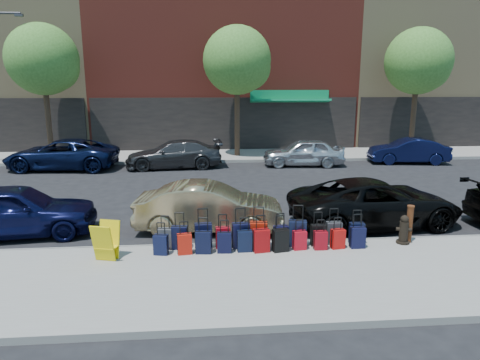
{
  "coord_description": "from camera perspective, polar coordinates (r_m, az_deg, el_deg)",
  "views": [
    {
      "loc": [
        -1.4,
        -15.13,
        4.27
      ],
      "look_at": [
        -0.26,
        -1.5,
        1.17
      ],
      "focal_mm": 32.0,
      "sensor_mm": 36.0,
      "label": 1
    }
  ],
  "objects": [
    {
      "name": "car_far_0",
      "position": [
        23.39,
        -22.68,
        3.17
      ],
      "size": [
        5.67,
        2.95,
        1.53
      ],
      "primitive_type": "imported",
      "rotation": [
        0.0,
        0.0,
        -1.65
      ],
      "color": "#0B1434",
      "rests_on": "ground"
    },
    {
      "name": "suitcase_back_9",
      "position": [
        11.26,
        12.92,
        -7.65
      ],
      "size": [
        0.37,
        0.25,
        0.81
      ],
      "rotation": [
        0.0,
        0.0,
        0.17
      ],
      "color": "#B30D0B",
      "rests_on": "sidewalk_near"
    },
    {
      "name": "suitcase_back_10",
      "position": [
        11.42,
        15.39,
        -7.38
      ],
      "size": [
        0.37,
        0.22,
        0.88
      ],
      "rotation": [
        0.0,
        0.0,
        0.01
      ],
      "color": "black",
      "rests_on": "sidewalk_near"
    },
    {
      "name": "suitcase_front_4",
      "position": [
        11.0,
        0.11,
        -7.4
      ],
      "size": [
        0.45,
        0.27,
        1.04
      ],
      "rotation": [
        0.0,
        0.0,
        0.08
      ],
      "color": "black",
      "rests_on": "sidewalk_near"
    },
    {
      "name": "suitcase_front_8",
      "position": [
        11.35,
        10.35,
        -7.22
      ],
      "size": [
        0.37,
        0.21,
        0.89
      ],
      "rotation": [
        0.0,
        0.0,
        -0.01
      ],
      "color": "black",
      "rests_on": "sidewalk_near"
    },
    {
      "name": "display_rack",
      "position": [
        10.73,
        -17.42,
        -7.85
      ],
      "size": [
        0.63,
        0.67,
        0.91
      ],
      "rotation": [
        0.0,
        0.0,
        -0.27
      ],
      "color": "yellow",
      "rests_on": "sidewalk_near"
    },
    {
      "name": "suitcase_back_6",
      "position": [
        10.83,
        5.42,
        -8.0
      ],
      "size": [
        0.42,
        0.29,
        0.93
      ],
      "rotation": [
        0.0,
        0.0,
        0.19
      ],
      "color": "black",
      "rests_on": "sidewalk_near"
    },
    {
      "name": "tree_center",
      "position": [
        24.74,
        -0.05,
        15.43
      ],
      "size": [
        3.8,
        3.8,
        7.27
      ],
      "color": "black",
      "rests_on": "sidewalk_far"
    },
    {
      "name": "car_near_1",
      "position": [
        12.6,
        -4.09,
        -3.67
      ],
      "size": [
        4.44,
        1.93,
        1.42
      ],
      "primitive_type": "imported",
      "rotation": [
        0.0,
        0.0,
        1.47
      ],
      "color": "tan",
      "rests_on": "ground"
    },
    {
      "name": "suitcase_front_9",
      "position": [
        11.54,
        12.39,
        -6.88
      ],
      "size": [
        0.4,
        0.22,
        0.95
      ],
      "rotation": [
        0.0,
        0.0,
        0.02
      ],
      "color": "#323236",
      "rests_on": "sidewalk_near"
    },
    {
      "name": "building_center",
      "position": [
        33.63,
        -2.53,
        22.55
      ],
      "size": [
        17.0,
        12.85,
        20.0
      ],
      "color": "maroon",
      "rests_on": "ground"
    },
    {
      "name": "suitcase_back_3",
      "position": [
        10.73,
        -2.09,
        -8.32
      ],
      "size": [
        0.36,
        0.23,
        0.83
      ],
      "rotation": [
        0.0,
        0.0,
        -0.08
      ],
      "color": "black",
      "rests_on": "sidewalk_near"
    },
    {
      "name": "suitcase_back_0",
      "position": [
        10.78,
        -10.51,
        -8.47
      ],
      "size": [
        0.37,
        0.26,
        0.81
      ],
      "rotation": [
        0.0,
        0.0,
        -0.2
      ],
      "color": "black",
      "rests_on": "sidewalk_near"
    },
    {
      "name": "curb_near",
      "position": [
        11.53,
        2.53,
        -8.58
      ],
      "size": [
        60.0,
        0.08,
        0.15
      ],
      "primitive_type": "cube",
      "color": "gray",
      "rests_on": "ground"
    },
    {
      "name": "suitcase_back_8",
      "position": [
        11.1,
        10.67,
        -7.89
      ],
      "size": [
        0.33,
        0.19,
        0.78
      ],
      "rotation": [
        0.0,
        0.0,
        0.02
      ],
      "color": "maroon",
      "rests_on": "sidewalk_near"
    },
    {
      "name": "suitcase_front_0",
      "position": [
        11.11,
        -9.94,
        -7.69
      ],
      "size": [
        0.38,
        0.24,
        0.87
      ],
      "rotation": [
        0.0,
        0.0,
        -0.14
      ],
      "color": "#3E3E43",
      "rests_on": "sidewalk_near"
    },
    {
      "name": "suitcase_front_3",
      "position": [
        11.03,
        -2.3,
        -7.64
      ],
      "size": [
        0.38,
        0.22,
        0.88
      ],
      "rotation": [
        0.0,
        0.0,
        0.07
      ],
      "color": "maroon",
      "rests_on": "sidewalk_near"
    },
    {
      "name": "car_near_0",
      "position": [
        13.7,
        -27.91,
        -3.61
      ],
      "size": [
        4.63,
        2.31,
        1.52
      ],
      "primitive_type": "imported",
      "rotation": [
        0.0,
        0.0,
        1.69
      ],
      "color": "#0B0F34",
      "rests_on": "ground"
    },
    {
      "name": "bollard",
      "position": [
        12.15,
        21.66,
        -5.4
      ],
      "size": [
        0.19,
        0.19,
        1.01
      ],
      "color": "#38190C",
      "rests_on": "sidewalk_near"
    },
    {
      "name": "fire_hydrant",
      "position": [
        12.07,
        20.99,
        -6.29
      ],
      "size": [
        0.39,
        0.34,
        0.77
      ],
      "rotation": [
        0.0,
        0.0,
        -0.3
      ],
      "color": "black",
      "rests_on": "sidewalk_near"
    },
    {
      "name": "suitcase_front_1",
      "position": [
        11.05,
        -8.07,
        -7.6
      ],
      "size": [
        0.41,
        0.26,
        0.95
      ],
      "rotation": [
        0.0,
        0.0,
        -0.11
      ],
      "color": "black",
      "rests_on": "sidewalk_near"
    },
    {
      "name": "car_far_3",
      "position": [
        24.98,
        21.53,
        3.63
      ],
      "size": [
        4.29,
        1.95,
        1.36
      ],
      "primitive_type": "imported",
      "rotation": [
        0.0,
        0.0,
        -1.7
      ],
      "color": "#0C1236",
      "rests_on": "ground"
    },
    {
      "name": "tree_left",
      "position": [
        26.06,
        -24.52,
        14.19
      ],
      "size": [
        3.8,
        3.8,
        7.27
      ],
      "color": "black",
      "rests_on": "sidewalk_far"
    },
    {
      "name": "sidewalk_far",
      "position": [
        25.51,
        -1.58,
        3.31
      ],
      "size": [
        60.0,
        4.0,
        0.15
      ],
      "primitive_type": "cube",
      "color": "gray",
      "rests_on": "ground"
    },
    {
      "name": "suitcase_back_4",
      "position": [
        10.79,
        0.62,
        -8.12
      ],
      "size": [
        0.37,
        0.22,
        0.87
      ],
      "rotation": [
        0.0,
        0.0,
        0.04
      ],
      "color": "black",
      "rests_on": "sidewalk_near"
    },
    {
      "name": "suitcase_back_1",
      "position": [
        10.72,
        -7.4,
        -8.45
      ],
      "size": [
        0.37,
        0.25,
        0.83
      ],
      "rotation": [
        0.0,
        0.0,
        0.14
      ],
      "color": "#B3180B",
      "rests_on": "sidewalk_near"
    },
    {
      "name": "sidewalk_near",
      "position": [
        9.69,
        4.08,
        -12.9
      ],
      "size": [
        60.0,
        4.0,
        0.15
      ],
      "primitive_type": "cube",
      "color": "gray",
      "rests_on": "ground"
    },
    {
      "name": "suitcase_front_5",
      "position": [
        11.05,
        2.48,
        -7.28
      ],
      "size": [
        0.47,
        0.3,
        1.06
      ],
      "rotation": [
        0.0,
        0.0,
        -0.13
      ],
      "color": "maroon",
      "rests_on": "sidewalk_near"
    },
    {
      "name": "suitcase_back_7",
      "position": [
        11.02,
        7.95,
        -7.94
      ],
      "size": [
        0.35,
        0.23,
        0.79
      ],
      "rotation": [
        0.0,
        0.0,
        0.11
      ],
      "color": "#B00B19",
      "rests_on": "sidewalk_near"
    },
    {
      "name": "suitcase_front_2",
      "position": [
        11.03,
        -4.91,
        -7.4
      ],
      "size": [
        0.45,
        0.27,
        1.03
      ],
      "rotation": [
        0.0,
        0.0,
        0.08
      ],
      "color": "black",
      "rests_on": "sidewalk_near"
    },
    {
      "name": "building_right",
      "position": [
        37.7,
        24.12,
        18.91
      ],
      "size": [
        15.0,
        12.12,
        18.0
      ],
      "color": "#94805B",
      "rests_on": "ground"
    },
    {
      "name": "car_far_2",
      "position": [
        22.78,
        8.45,
        3.68
      ],
      "size": [
        4.34,
        2.01,
        1.44
      ],
      "primitive_type": "imported",
      "rotation": [
        0.0,
        0.0,
        -1.65
      ],
      "color": "silver",
      "rests_on": "ground"
    },
    {
      "name": "suitcase_front_10",
      "position": [
        11.69,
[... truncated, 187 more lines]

